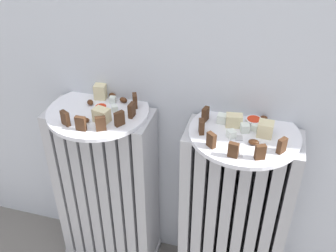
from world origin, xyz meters
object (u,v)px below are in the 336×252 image
object	(u,v)px
radiator_right	(233,216)
fork	(240,144)
jam_bowl_left	(101,109)
radiator_left	(108,191)
jam_bowl_right	(254,122)
plate_right	(244,134)
plate_left	(98,111)

from	to	relation	value
radiator_right	fork	world-z (taller)	fork
jam_bowl_left	fork	bearing A→B (deg)	-7.58
radiator_left	jam_bowl_right	bearing A→B (deg)	5.16
radiator_left	jam_bowl_left	xyz separation A→B (m)	(0.01, -0.01, 0.34)
plate_right	jam_bowl_right	xyz separation A→B (m)	(0.02, 0.04, 0.02)
plate_right	jam_bowl_right	distance (m)	0.05
radiator_right	jam_bowl_left	bearing A→B (deg)	-179.04
jam_bowl_right	fork	bearing A→B (deg)	-104.05
radiator_left	plate_left	bearing A→B (deg)	0.00
plate_left	jam_bowl_left	bearing A→B (deg)	-26.73
plate_right	fork	size ratio (longest dim) A/B	3.28
radiator_right	jam_bowl_left	size ratio (longest dim) A/B	15.93
plate_left	radiator_left	bearing A→B (deg)	180.00
plate_left	plate_right	distance (m)	0.44
jam_bowl_right	radiator_right	bearing A→B (deg)	-115.82
plate_left	jam_bowl_left	distance (m)	0.02
plate_right	fork	world-z (taller)	fork
plate_right	fork	distance (m)	0.06
jam_bowl_left	plate_right	bearing A→B (deg)	0.96
radiator_right	jam_bowl_right	xyz separation A→B (m)	(0.02, 0.04, 0.35)
jam_bowl_left	plate_left	bearing A→B (deg)	153.27
radiator_left	jam_bowl_left	size ratio (longest dim) A/B	15.93
radiator_right	jam_bowl_left	xyz separation A→B (m)	(-0.43, -0.01, 0.34)
fork	plate_left	bearing A→B (deg)	171.74
radiator_right	plate_left	distance (m)	0.55
radiator_left	plate_left	world-z (taller)	plate_left
fork	jam_bowl_left	bearing A→B (deg)	172.42
fork	radiator_left	bearing A→B (deg)	171.74
radiator_right	fork	distance (m)	0.34
plate_left	plate_right	world-z (taller)	same
jam_bowl_right	plate_left	bearing A→B (deg)	-174.84
radiator_right	fork	size ratio (longest dim) A/B	6.73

